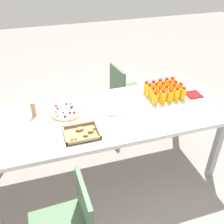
{
  "coord_description": "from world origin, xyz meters",
  "views": [
    {
      "loc": [
        0.5,
        1.9,
        2.11
      ],
      "look_at": [
        -0.08,
        0.01,
        0.78
      ],
      "focal_mm": 41.12,
      "sensor_mm": 36.0,
      "label": 1
    }
  ],
  "objects_px": {
    "juice_bottle_0": "(172,84)",
    "juice_bottle_11": "(173,91)",
    "juice_bottle_4": "(146,88)",
    "napkin_stack": "(193,95)",
    "juice_bottle_2": "(160,85)",
    "juice_bottle_13": "(159,93)",
    "party_table": "(103,120)",
    "cardboard_tube": "(33,109)",
    "fruit_pizza": "(67,111)",
    "juice_bottle_7": "(163,89)",
    "juice_bottle_15": "(183,94)",
    "juice_bottle_8": "(156,90)",
    "juice_bottle_9": "(149,91)",
    "juice_bottle_1": "(166,84)",
    "juice_bottle_16": "(177,94)",
    "juice_bottle_3": "(153,87)",
    "chair_far_right": "(69,223)",
    "juice_bottle_14": "(153,94)",
    "juice_bottle_17": "(170,96)",
    "juice_bottle_19": "(155,99)",
    "juice_bottle_5": "(175,87)",
    "plate_stack": "(112,110)",
    "chair_near_left": "(125,90)",
    "juice_bottle_10": "(180,90)",
    "juice_bottle_6": "(169,88)",
    "juice_bottle_18": "(163,97)",
    "juice_bottle_12": "(166,92)"
  },
  "relations": [
    {
      "from": "juice_bottle_17",
      "to": "juice_bottle_2",
      "type": "bearing_deg",
      "value": -90.4
    },
    {
      "from": "juice_bottle_8",
      "to": "juice_bottle_19",
      "type": "distance_m",
      "value": 0.17
    },
    {
      "from": "party_table",
      "to": "cardboard_tube",
      "type": "xyz_separation_m",
      "value": [
        0.61,
        -0.16,
        0.13
      ]
    },
    {
      "from": "juice_bottle_14",
      "to": "juice_bottle_13",
      "type": "bearing_deg",
      "value": -179.56
    },
    {
      "from": "juice_bottle_17",
      "to": "juice_bottle_18",
      "type": "bearing_deg",
      "value": -0.43
    },
    {
      "from": "plate_stack",
      "to": "juice_bottle_6",
      "type": "bearing_deg",
      "value": -167.58
    },
    {
      "from": "juice_bottle_2",
      "to": "juice_bottle_13",
      "type": "xyz_separation_m",
      "value": [
        0.08,
        0.15,
        -0.0
      ]
    },
    {
      "from": "juice_bottle_10",
      "to": "napkin_stack",
      "type": "height_order",
      "value": "juice_bottle_10"
    },
    {
      "from": "juice_bottle_6",
      "to": "juice_bottle_19",
      "type": "distance_m",
      "value": 0.28
    },
    {
      "from": "party_table",
      "to": "napkin_stack",
      "type": "bearing_deg",
      "value": -176.12
    },
    {
      "from": "chair_far_right",
      "to": "juice_bottle_14",
      "type": "distance_m",
      "value": 1.42
    },
    {
      "from": "chair_near_left",
      "to": "juice_bottle_10",
      "type": "relative_size",
      "value": 5.5
    },
    {
      "from": "party_table",
      "to": "fruit_pizza",
      "type": "distance_m",
      "value": 0.36
    },
    {
      "from": "juice_bottle_1",
      "to": "juice_bottle_12",
      "type": "height_order",
      "value": "juice_bottle_1"
    },
    {
      "from": "juice_bottle_12",
      "to": "juice_bottle_17",
      "type": "height_order",
      "value": "juice_bottle_12"
    },
    {
      "from": "juice_bottle_19",
      "to": "napkin_stack",
      "type": "height_order",
      "value": "juice_bottle_19"
    },
    {
      "from": "juice_bottle_7",
      "to": "juice_bottle_10",
      "type": "xyz_separation_m",
      "value": [
        -0.16,
        0.07,
        0.0
      ]
    },
    {
      "from": "juice_bottle_1",
      "to": "juice_bottle_2",
      "type": "xyz_separation_m",
      "value": [
        0.08,
        -0.0,
        -0.0
      ]
    },
    {
      "from": "juice_bottle_1",
      "to": "juice_bottle_16",
      "type": "relative_size",
      "value": 0.97
    },
    {
      "from": "juice_bottle_7",
      "to": "juice_bottle_13",
      "type": "bearing_deg",
      "value": 44.36
    },
    {
      "from": "juice_bottle_3",
      "to": "juice_bottle_0",
      "type": "bearing_deg",
      "value": 179.19
    },
    {
      "from": "juice_bottle_10",
      "to": "juice_bottle_2",
      "type": "bearing_deg",
      "value": -46.2
    },
    {
      "from": "juice_bottle_4",
      "to": "chair_near_left",
      "type": "bearing_deg",
      "value": -87.71
    },
    {
      "from": "juice_bottle_19",
      "to": "napkin_stack",
      "type": "relative_size",
      "value": 0.88
    },
    {
      "from": "juice_bottle_13",
      "to": "cardboard_tube",
      "type": "relative_size",
      "value": 0.94
    },
    {
      "from": "juice_bottle_1",
      "to": "juice_bottle_2",
      "type": "relative_size",
      "value": 1.01
    },
    {
      "from": "juice_bottle_10",
      "to": "juice_bottle_8",
      "type": "bearing_deg",
      "value": -17.24
    },
    {
      "from": "chair_far_right",
      "to": "juice_bottle_8",
      "type": "distance_m",
      "value": 1.52
    },
    {
      "from": "juice_bottle_1",
      "to": "juice_bottle_16",
      "type": "height_order",
      "value": "juice_bottle_16"
    },
    {
      "from": "juice_bottle_14",
      "to": "napkin_stack",
      "type": "relative_size",
      "value": 0.97
    },
    {
      "from": "juice_bottle_8",
      "to": "juice_bottle_9",
      "type": "relative_size",
      "value": 1.02
    },
    {
      "from": "juice_bottle_5",
      "to": "juice_bottle_14",
      "type": "bearing_deg",
      "value": 14.94
    },
    {
      "from": "juice_bottle_14",
      "to": "juice_bottle_16",
      "type": "xyz_separation_m",
      "value": [
        -0.23,
        0.07,
        -0.0
      ]
    },
    {
      "from": "juice_bottle_5",
      "to": "napkin_stack",
      "type": "distance_m",
      "value": 0.2
    },
    {
      "from": "napkin_stack",
      "to": "juice_bottle_19",
      "type": "bearing_deg",
      "value": 5.17
    },
    {
      "from": "juice_bottle_6",
      "to": "juice_bottle_14",
      "type": "distance_m",
      "value": 0.23
    },
    {
      "from": "juice_bottle_0",
      "to": "juice_bottle_4",
      "type": "height_order",
      "value": "juice_bottle_0"
    },
    {
      "from": "juice_bottle_9",
      "to": "juice_bottle_15",
      "type": "height_order",
      "value": "juice_bottle_9"
    },
    {
      "from": "juice_bottle_11",
      "to": "juice_bottle_15",
      "type": "height_order",
      "value": "juice_bottle_11"
    },
    {
      "from": "juice_bottle_14",
      "to": "juice_bottle_15",
      "type": "distance_m",
      "value": 0.31
    },
    {
      "from": "juice_bottle_0",
      "to": "juice_bottle_11",
      "type": "xyz_separation_m",
      "value": [
        0.07,
        0.15,
        0.0
      ]
    },
    {
      "from": "plate_stack",
      "to": "juice_bottle_18",
      "type": "bearing_deg",
      "value": 179.37
    },
    {
      "from": "juice_bottle_4",
      "to": "napkin_stack",
      "type": "height_order",
      "value": "juice_bottle_4"
    },
    {
      "from": "juice_bottle_13",
      "to": "plate_stack",
      "type": "height_order",
      "value": "juice_bottle_13"
    },
    {
      "from": "juice_bottle_3",
      "to": "juice_bottle_14",
      "type": "height_order",
      "value": "juice_bottle_14"
    },
    {
      "from": "juice_bottle_19",
      "to": "fruit_pizza",
      "type": "distance_m",
      "value": 0.86
    },
    {
      "from": "juice_bottle_3",
      "to": "juice_bottle_11",
      "type": "bearing_deg",
      "value": 134.38
    },
    {
      "from": "chair_far_right",
      "to": "juice_bottle_16",
      "type": "bearing_deg",
      "value": -57.53
    },
    {
      "from": "chair_far_right",
      "to": "chair_near_left",
      "type": "bearing_deg",
      "value": -33.22
    },
    {
      "from": "party_table",
      "to": "chair_near_left",
      "type": "height_order",
      "value": "chair_near_left"
    }
  ]
}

